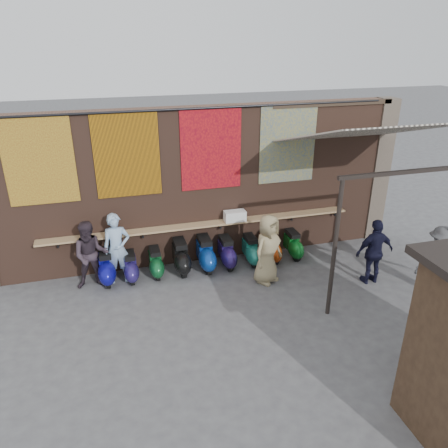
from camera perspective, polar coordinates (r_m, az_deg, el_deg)
name	(u,v)px	position (r m, az deg, el deg)	size (l,w,h in m)	color
ground	(227,313)	(9.70, 0.40, -11.51)	(70.00, 70.00, 0.00)	#474749
brick_wall	(198,187)	(11.13, -3.41, 4.89)	(10.00, 0.40, 4.00)	brown
pier_right	(377,170)	(13.18, 19.39, 6.61)	(0.50, 0.50, 4.00)	#4C4238
eating_counter	(202,225)	(11.13, -2.89, -0.10)	(8.00, 0.32, 0.05)	#9E7A51
shelf_box	(235,216)	(11.24, 1.43, 1.06)	(0.55, 0.28, 0.27)	white
tapestry_redgold	(39,161)	(10.51, -23.00, 7.56)	(1.50, 0.02, 2.00)	maroon
tapestry_sun	(127,155)	(10.42, -12.55, 8.78)	(1.50, 0.02, 2.00)	orange
tapestry_orange	(211,149)	(10.70, -1.70, 9.73)	(1.50, 0.02, 2.00)	red
tapestry_multi	(288,144)	(11.34, 8.32, 10.30)	(1.50, 0.02, 2.00)	navy
hang_rail	(198,109)	(10.43, -3.40, 14.82)	(0.06, 0.06, 9.50)	black
scooter_stool_0	(107,267)	(10.94, -15.09, -5.49)	(0.38, 0.85, 0.81)	#0D0D84
scooter_stool_1	(131,267)	(10.92, -12.08, -5.52)	(0.33, 0.74, 0.70)	navy
scooter_stool_2	(156,263)	(11.00, -8.90, -5.03)	(0.33, 0.74, 0.71)	#105026
scooter_stool_3	(181,257)	(11.05, -5.65, -4.32)	(0.39, 0.88, 0.83)	black
scooter_stool_4	(205,254)	(11.14, -2.45, -3.93)	(0.40, 0.89, 0.84)	navy
scooter_stool_5	(227,253)	(11.28, 0.35, -3.76)	(0.37, 0.81, 0.77)	#21144D
scooter_stool_6	(251,250)	(11.44, 3.53, -3.45)	(0.35, 0.78, 0.74)	#1B6D5E
scooter_stool_7	(271,247)	(11.63, 6.15, -3.02)	(0.36, 0.80, 0.76)	#95330D
scooter_stool_8	(293,245)	(11.87, 8.98, -2.69)	(0.34, 0.77, 0.73)	#0C561B
diner_left	(117,249)	(10.70, -13.81, -3.13)	(0.64, 0.42, 1.76)	#91B1D2
diner_right	(91,255)	(10.65, -16.97, -3.91)	(0.81, 0.63, 1.68)	#312630
shopper_navy	(374,252)	(10.97, 19.05, -3.45)	(0.96, 0.40, 1.64)	black
shopper_grey	(439,260)	(11.14, 26.25, -4.24)	(1.07, 0.62, 1.66)	#4E4E52
shopper_tan	(268,249)	(10.44, 5.72, -3.27)	(0.85, 0.55, 1.74)	#92835D
awning_canvas	(367,132)	(10.43, 18.20, 11.30)	(3.20, 3.40, 0.03)	beige
awning_ledger	(334,103)	(11.70, 14.17, 15.02)	(3.30, 0.08, 0.12)	#33261C
awning_header	(406,172)	(9.37, 22.73, 6.29)	(3.00, 0.08, 0.08)	black
awning_post_left	(335,250)	(9.16, 14.24, -3.28)	(0.09, 0.09, 3.10)	black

